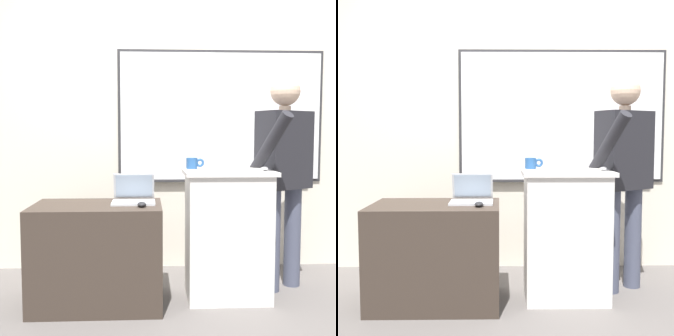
# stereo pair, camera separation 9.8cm
# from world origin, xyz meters

# --- Properties ---
(ground_plane) EXTENTS (30.00, 30.00, 0.00)m
(ground_plane) POSITION_xyz_m (0.00, 0.00, 0.00)
(ground_plane) COLOR #5B5654
(back_wall) EXTENTS (6.40, 0.17, 2.67)m
(back_wall) POSITION_xyz_m (0.01, 1.29, 1.33)
(back_wall) COLOR beige
(back_wall) RESTS_ON ground_plane
(lectern_podium) EXTENTS (0.64, 0.43, 0.94)m
(lectern_podium) POSITION_xyz_m (0.28, 0.47, 0.48)
(lectern_podium) COLOR silver
(lectern_podium) RESTS_ON ground_plane
(side_desk) EXTENTS (0.90, 0.57, 0.71)m
(side_desk) POSITION_xyz_m (-0.66, 0.40, 0.36)
(side_desk) COLOR #382D26
(side_desk) RESTS_ON ground_plane
(person_presenter) EXTENTS (0.59, 0.68, 1.65)m
(person_presenter) POSITION_xyz_m (0.74, 0.64, 0.95)
(person_presenter) COLOR #474C60
(person_presenter) RESTS_ON ground_plane
(laptop) EXTENTS (0.31, 0.28, 0.20)m
(laptop) POSITION_xyz_m (-0.41, 0.49, 0.77)
(laptop) COLOR #B7BABF
(laptop) RESTS_ON side_desk
(wireless_keyboard) EXTENTS (0.40, 0.13, 0.02)m
(wireless_keyboard) POSITION_xyz_m (0.30, 0.42, 0.95)
(wireless_keyboard) COLOR beige
(wireless_keyboard) RESTS_ON lectern_podium
(computer_mouse_by_laptop) EXTENTS (0.06, 0.10, 0.03)m
(computer_mouse_by_laptop) POSITION_xyz_m (-0.35, 0.29, 0.73)
(computer_mouse_by_laptop) COLOR black
(computer_mouse_by_laptop) RESTS_ON side_desk
(computer_mouse_by_keyboard) EXTENTS (0.06, 0.10, 0.03)m
(computer_mouse_by_keyboard) POSITION_xyz_m (0.53, 0.43, 0.96)
(computer_mouse_by_keyboard) COLOR #BCBCC1
(computer_mouse_by_keyboard) RESTS_ON lectern_podium
(coffee_mug) EXTENTS (0.14, 0.08, 0.08)m
(coffee_mug) POSITION_xyz_m (0.04, 0.62, 0.99)
(coffee_mug) COLOR #234C84
(coffee_mug) RESTS_ON lectern_podium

